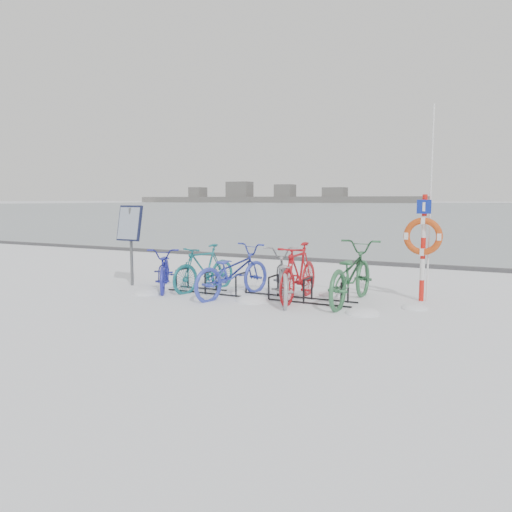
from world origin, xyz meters
The scene contains 14 objects.
ground centered at (0.00, 0.00, 0.00)m, with size 900.00×900.00×0.00m, color white.
ice_sheet centered at (0.00, 155.00, 0.01)m, with size 400.00×298.00×0.02m, color #919DA4.
quay_edge centered at (0.00, 5.90, 0.05)m, with size 400.00×0.25×0.10m, color #3F3F42.
bike_rack centered at (0.00, 0.00, 0.18)m, with size 4.00×0.48×0.46m.
info_board centered at (-3.11, -0.10, 1.30)m, with size 0.60×0.24×1.80m.
lifebuoy_station centered at (3.02, 0.95, 1.24)m, with size 0.71×0.22×3.69m.
shoreline centered at (-122.02, 260.00, 2.79)m, with size 180.00×12.00×9.50m.
bike_0 centered at (-2.14, -0.15, 0.48)m, with size 0.64×1.84×0.96m, color #2225A0.
bike_1 centered at (-1.30, 0.10, 0.51)m, with size 0.48×1.70×1.02m, color #196871.
bike_2 centered at (-0.45, -0.19, 0.54)m, with size 0.72×2.06×1.08m, color #3443BE.
bike_3 centered at (0.63, -0.20, 0.52)m, with size 0.69×1.99×1.04m, color #999CA0.
bike_4 centered at (0.87, 0.03, 0.57)m, with size 0.54×1.90×1.14m, color #B0131A.
bike_5 centered at (1.84, 0.24, 0.59)m, with size 0.79×2.27×1.19m, color #316C42.
snow_drifts centered at (0.29, -0.22, 0.00)m, with size 5.85×2.07×0.23m.
Camera 1 is at (4.34, -8.81, 1.94)m, focal length 35.00 mm.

